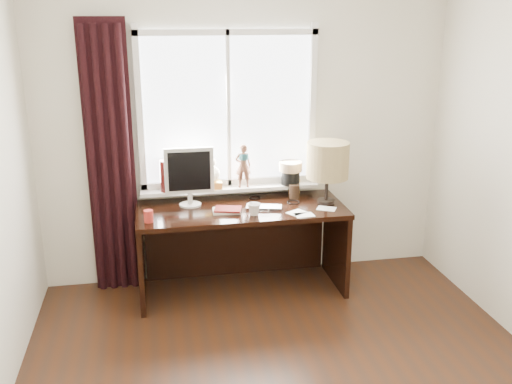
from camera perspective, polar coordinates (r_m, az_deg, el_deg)
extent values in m
cube|color=beige|center=(4.89, -1.06, 6.02)|extent=(3.50, 0.00, 2.60)
imported|color=silver|center=(4.64, 0.83, -1.52)|extent=(0.33, 0.26, 0.02)
imported|color=white|center=(4.48, -0.19, -1.69)|extent=(0.14, 0.13, 0.10)
cylinder|color=#A4261E|center=(4.41, -10.70, -2.39)|extent=(0.07, 0.07, 0.09)
cube|color=white|center=(4.82, -2.82, 8.24)|extent=(1.40, 0.02, 1.30)
cube|color=silver|center=(4.93, -2.67, 1.02)|extent=(1.50, 0.05, 0.05)
cube|color=silver|center=(4.73, -2.90, 15.68)|extent=(1.50, 0.05, 0.05)
cube|color=silver|center=(4.75, -11.56, 7.77)|extent=(0.05, 0.05, 1.40)
cube|color=silver|center=(4.94, 5.66, 8.42)|extent=(0.05, 0.05, 1.40)
cube|color=silver|center=(4.79, -2.78, 8.19)|extent=(0.03, 0.05, 1.30)
cube|color=silver|center=(4.90, -2.58, 0.40)|extent=(1.52, 0.18, 0.03)
cylinder|color=#400D0C|center=(4.79, -8.71, 1.64)|extent=(0.15, 0.15, 0.26)
cube|color=gold|center=(4.85, -4.35, 0.74)|extent=(0.15, 0.12, 0.06)
sphere|color=beige|center=(4.82, -4.38, 1.82)|extent=(0.13, 0.13, 0.13)
sphere|color=beige|center=(4.79, -4.41, 2.97)|extent=(0.07, 0.07, 0.07)
imported|color=brown|center=(4.83, -1.24, 2.65)|extent=(0.14, 0.09, 0.38)
cylinder|color=#1E4C51|center=(4.80, -1.22, 3.58)|extent=(0.08, 0.08, 0.05)
cylinder|color=black|center=(4.94, 3.46, 1.46)|extent=(0.16, 0.16, 0.12)
cylinder|color=#8C6B4C|center=(4.92, 3.48, 2.58)|extent=(0.20, 0.20, 0.08)
cube|color=black|center=(4.80, -14.33, 3.09)|extent=(0.38, 0.05, 2.25)
cylinder|color=black|center=(4.78, -16.00, 2.59)|extent=(0.06, 0.06, 2.20)
cylinder|color=black|center=(4.77, -14.93, 2.66)|extent=(0.06, 0.06, 2.20)
cylinder|color=black|center=(4.77, -13.85, 2.72)|extent=(0.06, 0.06, 2.20)
cylinder|color=black|center=(4.76, -12.77, 2.79)|extent=(0.06, 0.06, 2.20)
cube|color=black|center=(4.68, -1.47, -1.79)|extent=(1.70, 0.70, 0.04)
cube|color=black|center=(4.76, -11.40, -6.63)|extent=(0.04, 0.64, 0.71)
cube|color=black|center=(5.00, 8.03, -5.24)|extent=(0.04, 0.64, 0.71)
cube|color=black|center=(5.12, -2.04, -4.52)|extent=(1.60, 0.03, 0.71)
cylinder|color=beige|center=(4.75, -6.58, -1.26)|extent=(0.18, 0.18, 0.01)
cylinder|color=beige|center=(4.73, -6.61, -0.60)|extent=(0.04, 0.04, 0.10)
cube|color=beige|center=(4.66, -6.71, 2.14)|extent=(0.40, 0.04, 0.38)
cube|color=black|center=(4.64, -6.68, 2.07)|extent=(0.34, 0.01, 0.32)
cube|color=beige|center=(4.57, -2.97, -1.88)|extent=(0.23, 0.18, 0.02)
cube|color=#560D0B|center=(4.56, -2.83, -1.73)|extent=(0.24, 0.20, 0.01)
cylinder|color=black|center=(4.90, 3.85, 0.07)|extent=(0.09, 0.09, 0.12)
cylinder|color=black|center=(4.89, 3.66, 0.66)|extent=(0.01, 0.01, 0.22)
cylinder|color=black|center=(4.88, 4.02, 0.45)|extent=(0.01, 0.01, 0.19)
cylinder|color=black|center=(4.89, 3.82, 0.85)|extent=(0.01, 0.01, 0.25)
cylinder|color=black|center=(4.91, 4.02, 0.41)|extent=(0.01, 0.01, 0.17)
cube|color=gold|center=(5.01, 3.85, 0.55)|extent=(0.10, 0.02, 0.13)
cube|color=#996633|center=(5.00, 3.88, 0.51)|extent=(0.08, 0.01, 0.10)
cylinder|color=black|center=(4.81, 7.01, -0.92)|extent=(0.14, 0.14, 0.03)
cylinder|color=black|center=(4.77, 7.07, 0.50)|extent=(0.03, 0.03, 0.22)
cylinder|color=tan|center=(4.71, 7.17, 3.18)|extent=(0.35, 0.35, 0.30)
cube|color=white|center=(4.51, 4.83, -2.30)|extent=(0.16, 0.12, 0.00)
cube|color=white|center=(4.68, 7.06, -1.65)|extent=(0.18, 0.17, 0.00)
cube|color=white|center=(4.56, 4.10, -2.06)|extent=(0.19, 0.17, 0.00)
torus|color=black|center=(4.64, 0.14, -1.61)|extent=(0.14, 0.14, 0.01)
torus|color=black|center=(4.79, 3.75, -1.03)|extent=(0.12, 0.12, 0.01)
torus|color=black|center=(4.90, -0.10, -0.55)|extent=(0.14, 0.14, 0.01)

